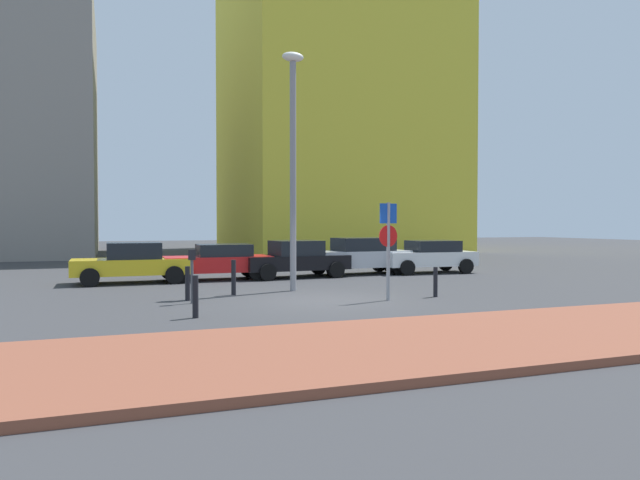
# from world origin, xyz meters

# --- Properties ---
(ground_plane) EXTENTS (120.00, 120.00, 0.00)m
(ground_plane) POSITION_xyz_m (0.00, 0.00, 0.00)
(ground_plane) COLOR #38383A
(sidewalk_brick) EXTENTS (40.00, 4.39, 0.14)m
(sidewalk_brick) POSITION_xyz_m (0.00, -6.21, 0.07)
(sidewalk_brick) COLOR brown
(sidewalk_brick) RESTS_ON ground
(parked_car_yellow) EXTENTS (4.10, 1.97, 1.46)m
(parked_car_yellow) POSITION_xyz_m (-4.82, 6.79, 0.74)
(parked_car_yellow) COLOR gold
(parked_car_yellow) RESTS_ON ground
(parked_car_red) EXTENTS (4.03, 1.95, 1.36)m
(parked_car_red) POSITION_xyz_m (-1.68, 6.89, 0.72)
(parked_car_red) COLOR red
(parked_car_red) RESTS_ON ground
(parked_car_black) EXTENTS (4.32, 2.19, 1.47)m
(parked_car_black) POSITION_xyz_m (1.31, 6.80, 0.74)
(parked_car_black) COLOR black
(parked_car_black) RESTS_ON ground
(parked_car_silver) EXTENTS (4.41, 2.08, 1.54)m
(parked_car_silver) POSITION_xyz_m (4.30, 7.24, 0.81)
(parked_car_silver) COLOR #B7BABF
(parked_car_silver) RESTS_ON ground
(parked_car_white) EXTENTS (4.13, 2.13, 1.40)m
(parked_car_white) POSITION_xyz_m (7.41, 6.82, 0.74)
(parked_car_white) COLOR white
(parked_car_white) RESTS_ON ground
(parking_sign_post) EXTENTS (0.60, 0.13, 2.72)m
(parking_sign_post) POSITION_xyz_m (1.65, -0.60, 1.71)
(parking_sign_post) COLOR gray
(parking_sign_post) RESTS_ON ground
(parking_meter) EXTENTS (0.18, 0.14, 1.45)m
(parking_meter) POSITION_xyz_m (-3.54, 0.67, 0.93)
(parking_meter) COLOR #4C4C51
(parking_meter) RESTS_ON ground
(street_lamp) EXTENTS (0.70, 0.36, 7.54)m
(street_lamp) POSITION_xyz_m (-0.12, 2.51, 4.40)
(street_lamp) COLOR gray
(street_lamp) RESTS_ON ground
(traffic_bollard_near) EXTENTS (0.14, 0.14, 1.05)m
(traffic_bollard_near) POSITION_xyz_m (-2.13, 2.08, 0.53)
(traffic_bollard_near) COLOR black
(traffic_bollard_near) RESTS_ON ground
(traffic_bollard_mid) EXTENTS (0.12, 0.12, 0.87)m
(traffic_bollard_mid) POSITION_xyz_m (3.30, -0.40, 0.44)
(traffic_bollard_mid) COLOR black
(traffic_bollard_mid) RESTS_ON ground
(traffic_bollard_far) EXTENTS (0.14, 0.14, 0.97)m
(traffic_bollard_far) POSITION_xyz_m (-3.80, -1.76, 0.48)
(traffic_bollard_far) COLOR black
(traffic_bollard_far) RESTS_ON ground
(traffic_bollard_edge) EXTENTS (0.14, 0.14, 0.95)m
(traffic_bollard_edge) POSITION_xyz_m (-3.59, 1.26, 0.48)
(traffic_bollard_edge) COLOR black
(traffic_bollard_edge) RESTS_ON ground
(building_colorful_midrise) EXTENTS (16.10, 16.47, 30.75)m
(building_colorful_midrise) POSITION_xyz_m (11.60, 28.68, 15.37)
(building_colorful_midrise) COLOR gold
(building_colorful_midrise) RESTS_ON ground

